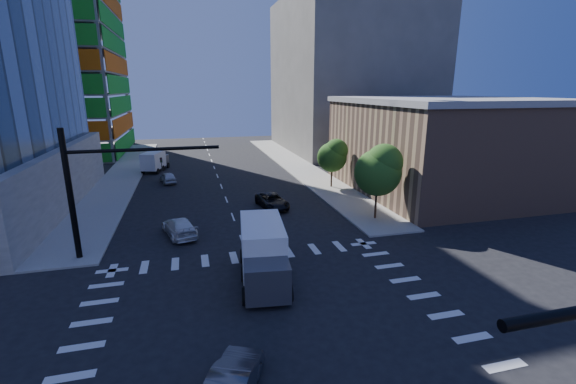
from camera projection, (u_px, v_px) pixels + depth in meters
name	position (u px, v px, depth m)	size (l,w,h in m)	color
ground	(276.00, 330.00, 19.08)	(160.00, 160.00, 0.00)	black
road_markings	(276.00, 330.00, 19.08)	(20.00, 20.00, 0.01)	silver
sidewalk_ne	(297.00, 166.00, 59.48)	(5.00, 60.00, 0.15)	gray
sidewalk_nw	(124.00, 174.00, 53.38)	(5.00, 60.00, 0.15)	gray
construction_building	(31.00, 7.00, 63.86)	(25.16, 34.50, 70.60)	gray
commercial_building	(444.00, 145.00, 44.35)	(20.50, 22.50, 10.60)	#8B6751
bg_building_ne	(349.00, 76.00, 73.41)	(24.00, 30.00, 28.00)	#5C5853
signal_mast_nw	(93.00, 182.00, 25.96)	(10.20, 0.40, 9.00)	black
tree_south	(380.00, 169.00, 33.93)	(4.16, 4.16, 6.82)	#382316
tree_north	(333.00, 155.00, 45.40)	(3.54, 3.52, 5.78)	#382316
car_nb_far	(272.00, 201.00, 38.49)	(2.35, 5.09, 1.41)	black
car_sb_near	(179.00, 227.00, 31.20)	(2.03, 4.99, 1.45)	silver
car_sb_mid	(168.00, 177.00, 48.73)	(1.63, 4.04, 1.38)	#B4B6BC
car_sb_cross	(232.00, 384.00, 14.57)	(1.56, 4.47, 1.47)	#4F4F54
box_truck_near	(264.00, 258.00, 23.51)	(3.58, 6.89, 3.46)	black
box_truck_far	(156.00, 162.00, 55.83)	(3.76, 5.87, 2.85)	black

